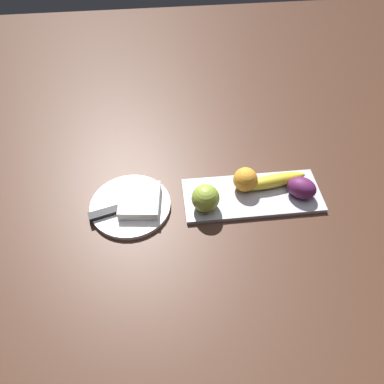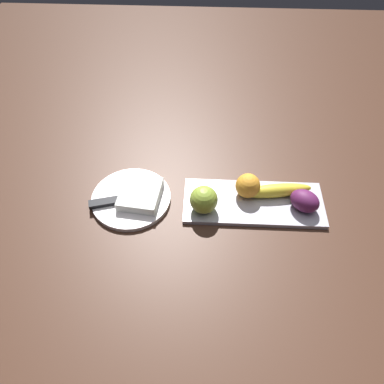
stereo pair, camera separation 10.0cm
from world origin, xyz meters
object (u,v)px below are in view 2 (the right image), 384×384
(banana, at_px, (276,191))
(apple, at_px, (204,200))
(grape_bunch, at_px, (305,201))
(knife, at_px, (112,201))
(orange_near_apple, at_px, (248,186))
(dinner_plate, at_px, (131,198))
(folded_napkin, at_px, (140,194))
(fruit_tray, at_px, (253,203))

(banana, bearing_deg, apple, -172.66)
(apple, relative_size, banana, 0.38)
(banana, relative_size, grape_bunch, 2.47)
(grape_bunch, xyz_separation_m, knife, (-0.51, -0.01, -0.02))
(orange_near_apple, relative_size, dinner_plate, 0.31)
(orange_near_apple, relative_size, folded_napkin, 0.58)
(apple, relative_size, dinner_plate, 0.34)
(dinner_plate, bearing_deg, banana, 3.65)
(folded_napkin, bearing_deg, banana, 3.92)
(orange_near_apple, height_order, grape_bunch, orange_near_apple)
(folded_napkin, bearing_deg, fruit_tray, 0.00)
(apple, height_order, knife, apple)
(grape_bunch, height_order, knife, grape_bunch)
(grape_bunch, distance_m, dinner_plate, 0.47)
(dinner_plate, bearing_deg, fruit_tray, 0.00)
(apple, bearing_deg, grape_bunch, 3.44)
(fruit_tray, height_order, folded_napkin, folded_napkin)
(grape_bunch, bearing_deg, knife, -179.16)
(folded_napkin, bearing_deg, dinner_plate, 180.00)
(orange_near_apple, bearing_deg, apple, -154.13)
(knife, bearing_deg, banana, -9.19)
(banana, xyz_separation_m, knife, (-0.45, -0.05, -0.01))
(orange_near_apple, distance_m, folded_napkin, 0.29)
(knife, bearing_deg, grape_bunch, -14.48)
(apple, xyz_separation_m, orange_near_apple, (0.12, 0.06, -0.00))
(fruit_tray, height_order, apple, apple)
(orange_near_apple, xyz_separation_m, grape_bunch, (0.15, -0.04, -0.01))
(fruit_tray, distance_m, knife, 0.39)
(fruit_tray, bearing_deg, knife, -176.65)
(apple, bearing_deg, dinner_plate, 171.20)
(fruit_tray, height_order, grape_bunch, grape_bunch)
(apple, bearing_deg, fruit_tray, 12.81)
(banana, height_order, orange_near_apple, orange_near_apple)
(grape_bunch, height_order, dinner_plate, grape_bunch)
(orange_near_apple, distance_m, knife, 0.37)
(fruit_tray, height_order, dinner_plate, same)
(folded_napkin, distance_m, knife, 0.08)
(orange_near_apple, xyz_separation_m, knife, (-0.37, -0.05, -0.03))
(dinner_plate, bearing_deg, folded_napkin, 0.00)
(fruit_tray, relative_size, folded_napkin, 3.24)
(fruit_tray, xyz_separation_m, banana, (0.06, 0.03, 0.03))
(fruit_tray, bearing_deg, grape_bunch, -6.61)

